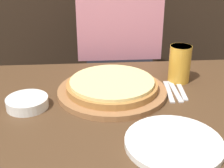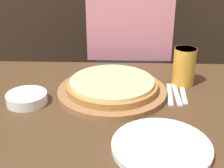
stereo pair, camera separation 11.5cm
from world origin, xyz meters
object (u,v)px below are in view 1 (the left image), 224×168
object	(u,v)px
diner_person	(118,68)
spoon	(182,91)
pizza_on_board	(112,88)
beer_glass	(180,62)
dinner_knife	(175,91)
dinner_plate	(174,143)
side_bowl	(27,103)
fork	(169,91)

from	to	relation	value
diner_person	spoon	bearing A→B (deg)	-69.00
pizza_on_board	beer_glass	distance (m)	0.30
dinner_knife	dinner_plate	bearing A→B (deg)	-105.43
side_bowl	diner_person	world-z (taller)	diner_person
dinner_plate	diner_person	size ratio (longest dim) A/B	0.21
spoon	fork	bearing A→B (deg)	180.00
pizza_on_board	diner_person	xyz separation A→B (m)	(0.07, 0.51, -0.13)
spoon	dinner_plate	bearing A→B (deg)	-109.31
pizza_on_board	diner_person	distance (m)	0.53
dinner_knife	spoon	distance (m)	0.02
pizza_on_board	spoon	size ratio (longest dim) A/B	2.65
dinner_knife	pizza_on_board	bearing A→B (deg)	179.51
dinner_plate	side_bowl	world-z (taller)	side_bowl
side_bowl	pizza_on_board	bearing A→B (deg)	15.40
dinner_plate	fork	bearing A→B (deg)	78.60
beer_glass	spoon	distance (m)	0.13
dinner_plate	pizza_on_board	bearing A→B (deg)	113.70
dinner_knife	diner_person	size ratio (longest dim) A/B	0.13
pizza_on_board	side_bowl	world-z (taller)	pizza_on_board
beer_glass	fork	bearing A→B (deg)	-122.60
beer_glass	dinner_plate	world-z (taller)	beer_glass
pizza_on_board	spoon	distance (m)	0.27
dinner_knife	diner_person	distance (m)	0.55
pizza_on_board	side_bowl	size ratio (longest dim) A/B	2.83
fork	spoon	xyz separation A→B (m)	(0.05, 0.00, 0.00)
fork	diner_person	world-z (taller)	diner_person
beer_glass	dinner_knife	distance (m)	0.13
dinner_knife	diner_person	bearing A→B (deg)	108.52
beer_glass	dinner_knife	world-z (taller)	beer_glass
dinner_plate	diner_person	distance (m)	0.86
pizza_on_board	dinner_plate	xyz separation A→B (m)	(0.15, -0.34, -0.02)
fork	diner_person	xyz separation A→B (m)	(-0.15, 0.51, -0.10)
diner_person	beer_glass	bearing A→B (deg)	-63.13
beer_glass	dinner_plate	xyz separation A→B (m)	(-0.13, -0.43, -0.07)
dinner_knife	diner_person	xyz separation A→B (m)	(-0.17, 0.51, -0.10)
spoon	diner_person	size ratio (longest dim) A/B	0.12
side_bowl	diner_person	size ratio (longest dim) A/B	0.11
diner_person	side_bowl	bearing A→B (deg)	-121.93
fork	beer_glass	bearing A→B (deg)	57.40
spoon	side_bowl	bearing A→B (deg)	-171.92
dinner_knife	fork	bearing A→B (deg)	180.00
diner_person	fork	bearing A→B (deg)	-74.03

